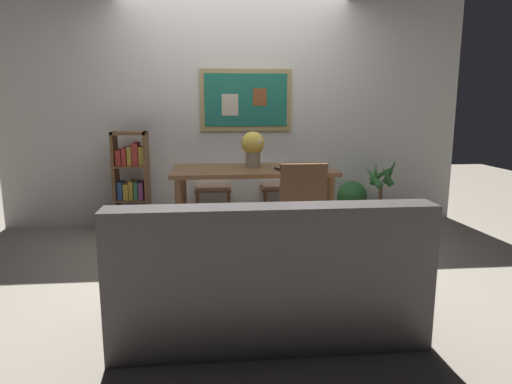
# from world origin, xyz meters

# --- Properties ---
(ground_plane) EXTENTS (12.00, 12.00, 0.00)m
(ground_plane) POSITION_xyz_m (0.00, 0.00, 0.00)
(ground_plane) COLOR gray
(wall_back_with_painting) EXTENTS (5.20, 0.14, 2.60)m
(wall_back_with_painting) POSITION_xyz_m (0.00, 1.22, 1.30)
(wall_back_with_painting) COLOR silver
(wall_back_with_painting) RESTS_ON ground_plane
(dining_table) EXTENTS (1.56, 0.81, 0.76)m
(dining_table) POSITION_xyz_m (0.12, 0.36, 0.66)
(dining_table) COLOR brown
(dining_table) RESTS_ON ground_plane
(dining_chair_far_right) EXTENTS (0.40, 0.41, 0.91)m
(dining_chair_far_right) POSITION_xyz_m (0.47, 1.12, 0.54)
(dining_chair_far_right) COLOR brown
(dining_chair_far_right) RESTS_ON ground_plane
(dining_chair_far_left) EXTENTS (0.40, 0.41, 0.91)m
(dining_chair_far_left) POSITION_xyz_m (-0.27, 1.13, 0.54)
(dining_chair_far_left) COLOR brown
(dining_chair_far_left) RESTS_ON ground_plane
(dining_chair_near_right) EXTENTS (0.40, 0.41, 0.91)m
(dining_chair_near_right) POSITION_xyz_m (0.44, -0.41, 0.54)
(dining_chair_near_right) COLOR brown
(dining_chair_near_right) RESTS_ON ground_plane
(leather_couch) EXTENTS (1.80, 0.84, 0.84)m
(leather_couch) POSITION_xyz_m (0.02, -1.44, 0.31)
(leather_couch) COLOR #514C4C
(leather_couch) RESTS_ON ground_plane
(bookshelf) EXTENTS (0.36, 0.28, 1.09)m
(bookshelf) POSITION_xyz_m (-1.14, 0.90, 0.52)
(bookshelf) COLOR brown
(bookshelf) RESTS_ON ground_plane
(potted_ivy) EXTENTS (0.34, 0.34, 0.53)m
(potted_ivy) POSITION_xyz_m (1.33, 1.01, 0.26)
(potted_ivy) COLOR brown
(potted_ivy) RESTS_ON ground_plane
(potted_palm) EXTENTS (0.44, 0.45, 0.81)m
(potted_palm) POSITION_xyz_m (1.56, 0.72, 0.32)
(potted_palm) COLOR #4C4742
(potted_palm) RESTS_ON ground_plane
(flower_vase) EXTENTS (0.23, 0.23, 0.35)m
(flower_vase) POSITION_xyz_m (0.13, 0.43, 0.96)
(flower_vase) COLOR tan
(flower_vase) RESTS_ON dining_table
(tv_remote) EXTENTS (0.10, 0.16, 0.02)m
(tv_remote) POSITION_xyz_m (0.36, 0.19, 0.77)
(tv_remote) COLOR black
(tv_remote) RESTS_ON dining_table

